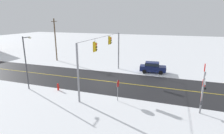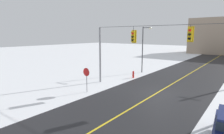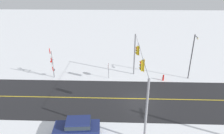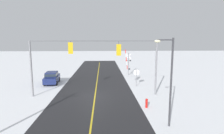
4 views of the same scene
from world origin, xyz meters
name	(u,v)px [view 2 (image 2 of 4)]	position (x,y,z in m)	size (l,w,h in m)	color
ground_plane	(157,93)	(0.00, 0.00, 0.00)	(160.00, 160.00, 0.00)	white
road_asphalt	(178,81)	(0.00, 6.00, 0.00)	(9.00, 80.00, 0.01)	black
lane_centre_line	(178,81)	(0.00, 6.00, 0.01)	(0.14, 72.00, 0.01)	gold
signal_span	(159,50)	(-0.02, -0.01, 4.05)	(14.20, 0.47, 6.22)	gray
stop_sign	(86,75)	(-5.45, -3.77, 1.71)	(0.80, 0.09, 2.35)	gray
streetlamp_near	(144,45)	(-5.59, 7.81, 3.92)	(1.39, 0.28, 6.50)	#38383D
fire_hydrant	(133,74)	(-5.00, 4.05, 0.47)	(0.24, 0.31, 0.88)	red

